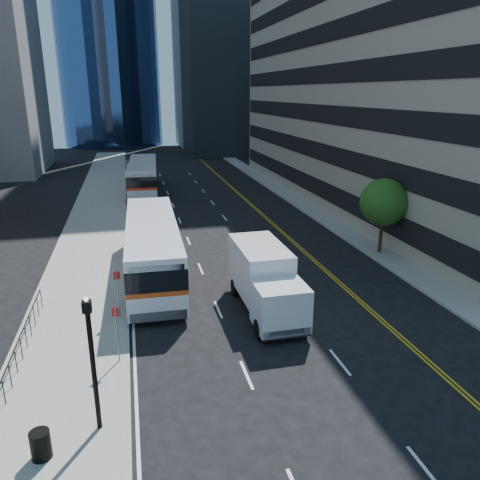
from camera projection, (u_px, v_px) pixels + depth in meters
The scene contains 10 objects.
ground at pixel (296, 320), 23.02m from camera, with size 160.00×160.00×0.00m, color black.
sidewalk_west at pixel (99, 211), 43.87m from camera, with size 5.00×90.00×0.15m, color gray.
sidewalk_east at pixel (296, 200), 48.16m from camera, with size 2.00×90.00×0.15m, color gray.
parking_garage at pixel (461, 73), 46.06m from camera, with size 30.00×50.00×25.00m, color #9E9384.
street_tree at pixel (384, 202), 31.31m from camera, with size 3.20×3.20×5.10m.
lamp_post at pixel (92, 359), 14.65m from camera, with size 0.28×0.28×4.56m.
bus_front at pixel (153, 247), 27.85m from camera, with size 3.23×13.43×3.45m.
bus_rear at pixel (143, 176), 51.40m from camera, with size 3.68×13.58×3.47m.
box_truck at pixel (265, 280), 23.46m from camera, with size 2.40×6.82×3.26m.
trash_can at pixel (41, 445), 14.03m from camera, with size 0.61×0.61×0.91m, color black.
Camera 1 is at (-7.45, -19.56, 10.72)m, focal length 35.00 mm.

